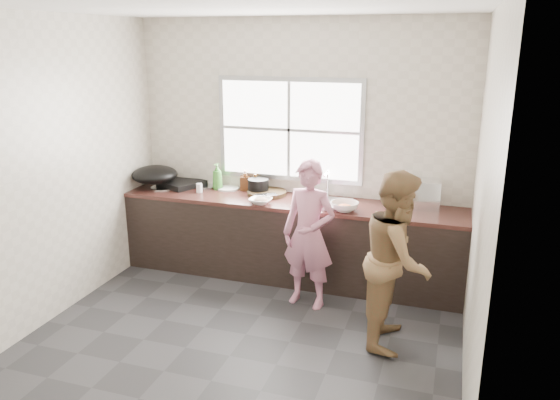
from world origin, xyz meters
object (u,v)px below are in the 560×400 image
(woman, at_px, (309,239))
(pot_lid_left, at_px, (163,188))
(bottle_brown_short, at_px, (255,183))
(plate_food, at_px, (228,189))
(bowl_crabs, at_px, (344,207))
(glass_jar, at_px, (199,188))
(cutting_board, at_px, (267,193))
(bowl_mince, at_px, (261,201))
(pot_lid_right, at_px, (205,186))
(black_pot, at_px, (258,186))
(burner, at_px, (182,183))
(bottle_brown_tall, at_px, (245,181))
(wok, at_px, (155,175))
(bottle_green, at_px, (217,177))
(dish_rack, at_px, (420,194))
(bowl_held, at_px, (329,207))
(person_side, at_px, (398,259))

(woman, bearing_deg, pot_lid_left, 172.92)
(woman, distance_m, bottle_brown_short, 1.18)
(plate_food, bearing_deg, bottle_brown_short, 6.78)
(bowl_crabs, distance_m, bottle_brown_short, 1.16)
(glass_jar, bearing_deg, cutting_board, 10.37)
(bowl_mince, xyz_separation_m, pot_lid_right, (-0.84, 0.44, -0.02))
(black_pot, xyz_separation_m, pot_lid_right, (-0.69, 0.09, -0.07))
(bowl_crabs, xyz_separation_m, pot_lid_right, (-1.70, 0.41, -0.03))
(bowl_crabs, distance_m, burner, 1.99)
(bottle_brown_tall, relative_size, pot_lid_left, 0.76)
(cutting_board, bearing_deg, wok, -174.26)
(bowl_crabs, height_order, pot_lid_right, bowl_crabs)
(burner, xyz_separation_m, pot_lid_left, (-0.15, -0.15, -0.02))
(plate_food, height_order, wok, wok)
(pot_lid_right, bearing_deg, black_pot, -7.62)
(black_pot, distance_m, bottle_brown_tall, 0.21)
(bottle_brown_short, height_order, burner, bottle_brown_short)
(plate_food, bearing_deg, pot_lid_left, -165.95)
(bottle_green, xyz_separation_m, burner, (-0.45, 0.01, -0.12))
(bottle_brown_short, height_order, dish_rack, dish_rack)
(cutting_board, xyz_separation_m, bowl_held, (0.77, -0.33, 0.01))
(cutting_board, xyz_separation_m, bottle_green, (-0.60, 0.04, 0.13))
(bottle_green, bearing_deg, plate_food, 17.16)
(bowl_held, height_order, bottle_brown_tall, bottle_brown_tall)
(bowl_mince, height_order, wok, wok)
(bowl_held, xyz_separation_m, dish_rack, (0.83, 0.37, 0.11))
(glass_jar, xyz_separation_m, dish_rack, (2.33, 0.17, 0.09))
(black_pot, bearing_deg, bowl_crabs, -17.17)
(bowl_crabs, relative_size, bowl_held, 1.18)
(cutting_board, height_order, bottle_brown_tall, bottle_brown_tall)
(person_side, height_order, wok, person_side)
(cutting_board, relative_size, bowl_crabs, 1.92)
(bottle_brown_tall, xyz_separation_m, dish_rack, (1.89, -0.07, 0.04))
(glass_jar, height_order, wok, wok)
(wok, xyz_separation_m, pot_lid_left, (0.09, 0.02, -0.15))
(bowl_crabs, distance_m, pot_lid_right, 1.75)
(glass_jar, bearing_deg, person_side, -22.92)
(burner, height_order, pot_lid_left, burner)
(woman, bearing_deg, bowl_mince, 160.39)
(black_pot, xyz_separation_m, pot_lid_left, (-1.10, -0.12, -0.07))
(cutting_board, height_order, pot_lid_left, cutting_board)
(bowl_mince, distance_m, bottle_brown_short, 0.50)
(person_side, height_order, bowl_held, person_side)
(bottle_green, distance_m, dish_rack, 2.19)
(bowl_mince, distance_m, bottle_green, 0.75)
(dish_rack, bearing_deg, cutting_board, 173.93)
(woman, relative_size, person_side, 0.90)
(burner, relative_size, dish_rack, 1.10)
(bottle_brown_tall, xyz_separation_m, pot_lid_right, (-0.50, 0.00, -0.10))
(cutting_board, height_order, wok, wok)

